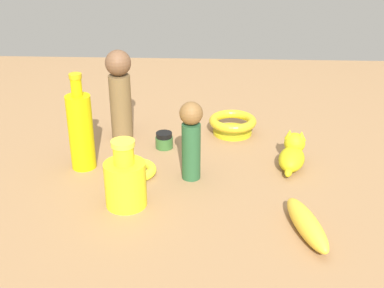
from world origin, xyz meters
name	(u,v)px	position (x,y,z in m)	size (l,w,h in m)	color
ground	(192,169)	(0.00, 0.00, 0.00)	(2.00, 2.00, 0.00)	#936D47
bangle	(135,170)	(-0.14, -0.03, 0.01)	(0.10, 0.10, 0.02)	yellow
bottle_tall	(81,129)	(-0.27, 0.00, 0.10)	(0.06, 0.06, 0.24)	#D6BD09
bowl	(233,123)	(0.11, 0.22, 0.03)	(0.14, 0.14, 0.05)	gold
cat_figurine	(293,154)	(0.25, 0.03, 0.04)	(0.09, 0.14, 0.08)	gold
bottle_short	(125,180)	(-0.14, -0.17, 0.06)	(0.09, 0.09, 0.15)	yellow
banana	(307,224)	(0.24, -0.26, 0.02)	(0.19, 0.04, 0.04)	yellow
person_figure_adult	(191,138)	(0.00, -0.04, 0.11)	(0.06, 0.06, 0.19)	#25532E
nail_polish_jar	(164,140)	(-0.08, 0.12, 0.02)	(0.05, 0.05, 0.04)	#325F2B
person_figure_child	(120,92)	(-0.21, 0.19, 0.13)	(0.08, 0.08, 0.25)	brown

